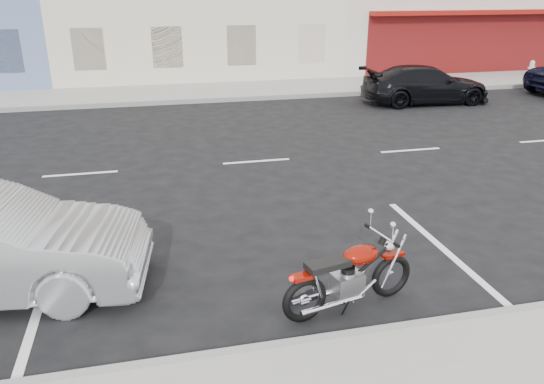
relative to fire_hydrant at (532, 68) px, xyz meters
The scene contains 7 objects.
ground 14.71m from the fire_hydrant, 144.69° to the right, with size 120.00×120.00×0.00m, color black.
sidewalk_far 17.01m from the fire_hydrant, behind, with size 80.00×3.40×0.15m, color gray.
curb_near 23.01m from the fire_hydrant, 137.64° to the right, with size 80.00×0.12×0.16m, color gray.
curb_far 17.07m from the fire_hydrant, behind, with size 80.00×0.12×0.16m, color gray.
fire_hydrant is the anchor object (origin of this frame).
motorcycle 19.84m from the fire_hydrant, 132.47° to the right, with size 1.91×0.75×0.97m.
car_far 7.60m from the fire_hydrant, 154.38° to the right, with size 1.83×4.50×1.31m, color black.
Camera 1 is at (-4.37, -11.79, 3.93)m, focal length 35.00 mm.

